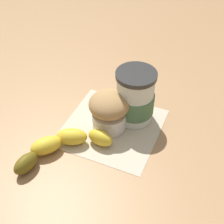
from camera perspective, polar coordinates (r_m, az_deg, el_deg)
ground_plane at (r=0.72m, az=0.00°, el=-2.80°), size 3.00×3.00×0.00m
paper_napkin at (r=0.72m, az=0.00°, el=-2.76°), size 0.22×0.22×0.00m
coffee_cup at (r=0.70m, az=4.21°, el=2.56°), size 0.09×0.09×0.13m
muffin at (r=0.68m, az=-0.69°, el=0.14°), size 0.09×0.09×0.09m
banana at (r=0.66m, az=-9.32°, el=-5.88°), size 0.17×0.15×0.04m
sugar_packet at (r=0.84m, az=4.55°, el=5.24°), size 0.06×0.05×0.01m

